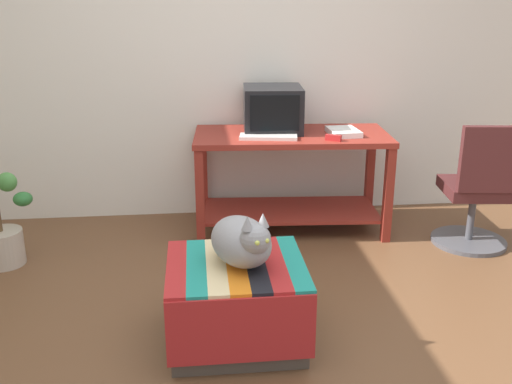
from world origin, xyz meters
name	(u,v)px	position (x,y,z in m)	size (l,w,h in m)	color
ground_plane	(265,351)	(0.00, 0.00, 0.00)	(14.00, 14.00, 0.00)	brown
back_wall	(233,48)	(0.00, 2.05, 1.30)	(8.00, 0.10, 2.60)	silver
desk	(291,164)	(0.39, 1.60, 0.50)	(1.44, 0.74, 0.73)	maroon
tv_monitor	(273,110)	(0.26, 1.70, 0.89)	(0.44, 0.46, 0.32)	black
keyboard	(268,137)	(0.20, 1.47, 0.74)	(0.40, 0.15, 0.02)	beige
book	(343,132)	(0.75, 1.53, 0.75)	(0.20, 0.27, 0.04)	white
ottoman_with_blanket	(236,302)	(-0.13, 0.12, 0.22)	(0.68, 0.64, 0.43)	#4C4238
cat	(243,241)	(-0.10, 0.11, 0.56)	(0.40, 0.49, 0.31)	gray
potted_plant	(0,227)	(-1.58, 1.17, 0.26)	(0.39, 0.38, 0.68)	#B7A893
office_chair	(477,194)	(1.60, 1.12, 0.39)	(0.52, 0.52, 0.89)	#4C4C51
stapler	(333,138)	(0.64, 1.36, 0.75)	(0.04, 0.11, 0.04)	#A31E1E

